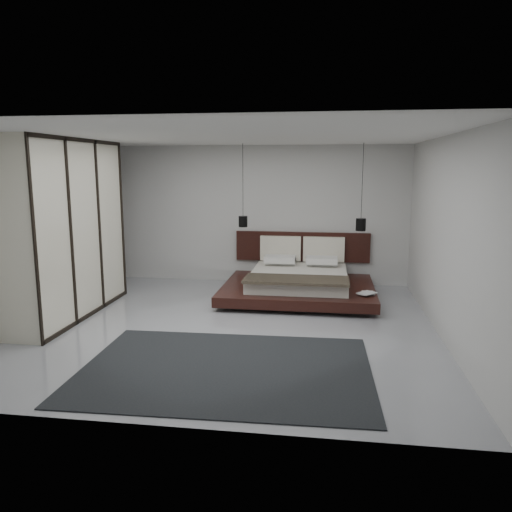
% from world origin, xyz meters
% --- Properties ---
extents(floor, '(6.00, 6.00, 0.00)m').
position_xyz_m(floor, '(0.00, 0.00, 0.00)').
color(floor, '#989BA1').
rests_on(floor, ground).
extents(ceiling, '(6.00, 6.00, 0.00)m').
position_xyz_m(ceiling, '(0.00, 0.00, 2.80)').
color(ceiling, white).
rests_on(ceiling, wall_back).
extents(wall_back, '(6.00, 0.00, 6.00)m').
position_xyz_m(wall_back, '(0.00, 3.00, 1.40)').
color(wall_back, beige).
rests_on(wall_back, floor).
extents(wall_front, '(6.00, 0.00, 6.00)m').
position_xyz_m(wall_front, '(0.00, -3.00, 1.40)').
color(wall_front, beige).
rests_on(wall_front, floor).
extents(wall_left, '(0.00, 6.00, 6.00)m').
position_xyz_m(wall_left, '(-3.00, 0.00, 1.40)').
color(wall_left, beige).
rests_on(wall_left, floor).
extents(wall_right, '(0.00, 6.00, 6.00)m').
position_xyz_m(wall_right, '(3.00, 0.00, 1.40)').
color(wall_right, beige).
rests_on(wall_right, floor).
extents(lattice_screen, '(0.05, 0.90, 2.60)m').
position_xyz_m(lattice_screen, '(-2.95, 2.45, 1.30)').
color(lattice_screen, black).
rests_on(lattice_screen, floor).
extents(bed, '(2.71, 2.36, 1.06)m').
position_xyz_m(bed, '(0.88, 1.91, 0.28)').
color(bed, black).
rests_on(bed, floor).
extents(book_lower, '(0.21, 0.27, 0.02)m').
position_xyz_m(book_lower, '(2.00, 1.27, 0.26)').
color(book_lower, '#99724C').
rests_on(book_lower, bed).
extents(book_upper, '(0.37, 0.37, 0.02)m').
position_xyz_m(book_upper, '(1.98, 1.24, 0.29)').
color(book_upper, '#99724C').
rests_on(book_upper, book_lower).
extents(pendant_left, '(0.17, 0.17, 1.57)m').
position_xyz_m(pendant_left, '(-0.23, 2.33, 1.34)').
color(pendant_left, black).
rests_on(pendant_left, ceiling).
extents(pendant_right, '(0.19, 0.19, 1.61)m').
position_xyz_m(pendant_right, '(2.00, 2.33, 1.31)').
color(pendant_right, black).
rests_on(pendant_right, ceiling).
extents(wardrobe, '(0.67, 2.85, 2.80)m').
position_xyz_m(wardrobe, '(-2.70, 0.20, 1.40)').
color(wardrobe, silver).
rests_on(wardrobe, floor).
extents(rug, '(3.47, 2.52, 0.01)m').
position_xyz_m(rug, '(0.24, -1.63, 0.01)').
color(rug, black).
rests_on(rug, floor).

